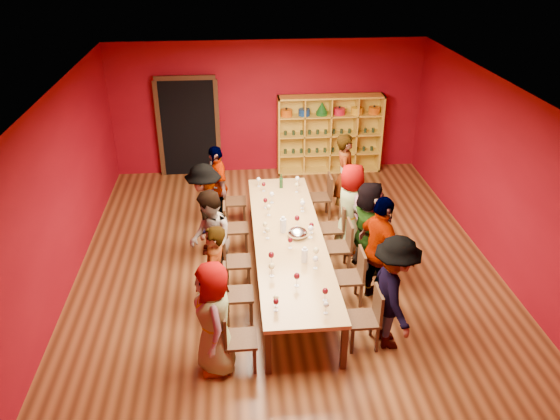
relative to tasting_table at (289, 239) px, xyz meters
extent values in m
cube|color=#4E2A14|center=(0.00, 0.00, -0.71)|extent=(7.10, 9.10, 0.02)
cube|color=maroon|center=(0.00, 4.51, 0.80)|extent=(7.10, 0.02, 3.00)
cube|color=maroon|center=(-3.51, 0.00, 0.80)|extent=(0.02, 9.10, 3.00)
cube|color=maroon|center=(3.51, 0.00, 0.80)|extent=(0.02, 9.10, 3.00)
cube|color=white|center=(0.00, 0.00, 2.31)|extent=(7.10, 9.10, 0.02)
cube|color=#A47C44|center=(0.00, 0.00, 0.02)|extent=(1.10, 4.50, 0.06)
cube|color=black|center=(-0.49, -2.17, -0.35)|extent=(0.08, 0.08, 0.69)
cube|color=black|center=(-0.49, 2.17, -0.35)|extent=(0.08, 0.08, 0.69)
cube|color=black|center=(0.49, -2.17, -0.35)|extent=(0.08, 0.08, 0.69)
cube|color=black|center=(0.49, 2.17, -0.35)|extent=(0.08, 0.08, 0.69)
cube|color=black|center=(-1.80, 4.44, 0.40)|extent=(1.20, 0.14, 2.20)
cube|color=black|center=(-1.80, 4.37, 1.55)|extent=(1.32, 0.06, 0.10)
cube|color=black|center=(-2.45, 4.37, 0.40)|extent=(0.10, 0.06, 2.20)
cube|color=black|center=(-1.15, 4.37, 0.40)|extent=(0.10, 0.06, 2.20)
cube|color=gold|center=(0.22, 4.28, 0.20)|extent=(0.04, 0.40, 1.80)
cube|color=gold|center=(2.58, 4.28, 0.20)|extent=(0.04, 0.40, 1.80)
cube|color=gold|center=(1.40, 4.28, 1.08)|extent=(2.40, 0.40, 0.04)
cube|color=gold|center=(1.40, 4.28, -0.68)|extent=(2.40, 0.40, 0.04)
cube|color=gold|center=(1.40, 4.47, 0.20)|extent=(2.40, 0.02, 1.80)
cube|color=gold|center=(1.40, 4.28, -0.25)|extent=(2.36, 0.38, 0.03)
cube|color=gold|center=(1.40, 4.28, 0.20)|extent=(2.36, 0.38, 0.03)
cube|color=gold|center=(1.40, 4.28, 0.65)|extent=(2.36, 0.38, 0.03)
cube|color=gold|center=(0.80, 4.28, 0.20)|extent=(0.03, 0.38, 1.76)
cube|color=gold|center=(1.40, 4.28, 0.20)|extent=(0.03, 0.38, 1.76)
cube|color=gold|center=(2.00, 4.28, 0.20)|extent=(0.03, 0.38, 1.76)
cylinder|color=#D35D0C|center=(0.40, 4.28, 0.74)|extent=(0.26, 0.26, 0.15)
sphere|color=black|center=(0.40, 4.28, 0.84)|extent=(0.05, 0.05, 0.05)
cylinder|color=navy|center=(0.80, 4.28, 0.74)|extent=(0.26, 0.26, 0.15)
sphere|color=black|center=(0.80, 4.28, 0.84)|extent=(0.05, 0.05, 0.05)
cylinder|color=#165A1E|center=(1.20, 4.28, 0.71)|extent=(0.26, 0.26, 0.08)
cone|color=#165A1E|center=(1.20, 4.28, 0.86)|extent=(0.24, 0.24, 0.22)
cylinder|color=red|center=(1.60, 4.28, 0.74)|extent=(0.26, 0.26, 0.15)
sphere|color=black|center=(1.60, 4.28, 0.84)|extent=(0.05, 0.05, 0.05)
cylinder|color=yellow|center=(2.00, 4.28, 0.74)|extent=(0.26, 0.26, 0.15)
sphere|color=black|center=(2.00, 4.28, 0.84)|extent=(0.05, 0.05, 0.05)
cylinder|color=#D35D0C|center=(2.40, 4.28, 0.74)|extent=(0.26, 0.26, 0.15)
sphere|color=black|center=(2.40, 4.28, 0.84)|extent=(0.05, 0.05, 0.05)
cylinder|color=#1B321F|center=(0.38, 4.28, -0.18)|extent=(0.07, 0.07, 0.10)
cylinder|color=#1B321F|center=(0.56, 4.28, -0.18)|extent=(0.07, 0.07, 0.10)
cylinder|color=#1B321F|center=(0.75, 4.28, -0.18)|extent=(0.07, 0.07, 0.10)
cylinder|color=#1B321F|center=(0.93, 4.28, -0.18)|extent=(0.07, 0.07, 0.10)
cylinder|color=#1B321F|center=(1.12, 4.28, -0.18)|extent=(0.07, 0.07, 0.10)
cylinder|color=#1B321F|center=(1.30, 4.28, -0.18)|extent=(0.07, 0.07, 0.10)
cylinder|color=#1B321F|center=(1.49, 4.28, -0.18)|extent=(0.07, 0.07, 0.10)
cylinder|color=#1B321F|center=(1.67, 4.28, -0.18)|extent=(0.07, 0.07, 0.10)
cylinder|color=#1B321F|center=(1.86, 4.28, -0.18)|extent=(0.07, 0.07, 0.10)
cylinder|color=#1B321F|center=(2.04, 4.28, -0.18)|extent=(0.07, 0.07, 0.10)
cylinder|color=#1B321F|center=(2.23, 4.28, -0.18)|extent=(0.07, 0.07, 0.10)
cylinder|color=#1B321F|center=(2.42, 4.28, -0.18)|extent=(0.07, 0.07, 0.10)
cylinder|color=#1B321F|center=(0.38, 4.28, 0.27)|extent=(0.07, 0.07, 0.10)
cylinder|color=#1B321F|center=(0.56, 4.28, 0.27)|extent=(0.07, 0.07, 0.10)
cylinder|color=#1B321F|center=(0.75, 4.28, 0.27)|extent=(0.07, 0.07, 0.10)
cylinder|color=#1B321F|center=(0.93, 4.28, 0.27)|extent=(0.07, 0.07, 0.10)
cylinder|color=#1B321F|center=(1.12, 4.28, 0.27)|extent=(0.07, 0.07, 0.10)
cylinder|color=#1B321F|center=(1.30, 4.28, 0.27)|extent=(0.07, 0.07, 0.10)
cylinder|color=#1B321F|center=(1.49, 4.28, 0.27)|extent=(0.07, 0.07, 0.10)
cylinder|color=#1B321F|center=(1.67, 4.28, 0.27)|extent=(0.07, 0.07, 0.10)
cylinder|color=#1B321F|center=(1.86, 4.28, 0.27)|extent=(0.07, 0.07, 0.10)
cylinder|color=#1B321F|center=(2.04, 4.28, 0.27)|extent=(0.07, 0.07, 0.10)
cylinder|color=#1B321F|center=(2.23, 4.28, 0.27)|extent=(0.07, 0.07, 0.10)
cylinder|color=#1B321F|center=(2.42, 4.28, 0.27)|extent=(0.07, 0.07, 0.10)
cube|color=black|center=(-0.83, -2.00, -0.27)|extent=(0.42, 0.42, 0.04)
cube|color=black|center=(-1.02, -2.00, -0.03)|extent=(0.04, 0.40, 0.44)
cube|color=black|center=(-1.00, -2.17, -0.49)|extent=(0.04, 0.04, 0.41)
cube|color=black|center=(-0.66, -2.17, -0.49)|extent=(0.04, 0.04, 0.41)
cube|color=black|center=(-1.00, -1.83, -0.49)|extent=(0.04, 0.04, 0.41)
cube|color=black|center=(-0.66, -1.83, -0.49)|extent=(0.04, 0.04, 0.41)
imported|color=#577CB3|center=(-1.15, -2.00, 0.10)|extent=(0.54, 0.83, 1.59)
cube|color=black|center=(-0.83, -1.03, -0.27)|extent=(0.42, 0.42, 0.04)
cube|color=black|center=(-1.02, -1.03, -0.03)|extent=(0.04, 0.40, 0.44)
cube|color=black|center=(-1.00, -1.20, -0.49)|extent=(0.04, 0.04, 0.41)
cube|color=black|center=(-0.66, -1.20, -0.49)|extent=(0.04, 0.04, 0.41)
cube|color=black|center=(-1.00, -0.86, -0.49)|extent=(0.04, 0.04, 0.41)
cube|color=black|center=(-0.66, -0.86, -0.49)|extent=(0.04, 0.04, 0.41)
imported|color=#131B34|center=(-1.16, -1.03, 0.08)|extent=(0.51, 0.64, 1.55)
cube|color=black|center=(-0.83, -0.16, -0.27)|extent=(0.42, 0.42, 0.04)
cube|color=black|center=(-1.02, -0.16, -0.03)|extent=(0.04, 0.40, 0.44)
cube|color=black|center=(-1.00, -0.33, -0.49)|extent=(0.04, 0.04, 0.41)
cube|color=black|center=(-0.66, -0.33, -0.49)|extent=(0.04, 0.04, 0.41)
cube|color=black|center=(-1.00, 0.01, -0.49)|extent=(0.04, 0.04, 0.41)
cube|color=black|center=(-0.66, 0.01, -0.49)|extent=(0.04, 0.04, 0.41)
imported|color=#BC7E8B|center=(-1.23, -0.16, 0.13)|extent=(0.57, 0.87, 1.66)
cube|color=black|center=(-0.83, 0.91, -0.27)|extent=(0.42, 0.42, 0.04)
cube|color=black|center=(-1.02, 0.91, -0.03)|extent=(0.04, 0.40, 0.44)
cube|color=black|center=(-1.00, 0.74, -0.49)|extent=(0.04, 0.04, 0.41)
cube|color=black|center=(-0.66, 0.74, -0.49)|extent=(0.04, 0.04, 0.41)
cube|color=black|center=(-1.00, 1.08, -0.49)|extent=(0.04, 0.04, 0.41)
cube|color=black|center=(-0.66, 1.08, -0.49)|extent=(0.04, 0.04, 0.41)
imported|color=white|center=(-1.34, 0.91, 0.13)|extent=(0.48, 1.08, 1.65)
cube|color=black|center=(-0.83, 1.97, -0.27)|extent=(0.42, 0.42, 0.04)
cube|color=black|center=(-1.02, 1.97, -0.03)|extent=(0.04, 0.40, 0.44)
cube|color=black|center=(-1.00, 1.80, -0.49)|extent=(0.04, 0.04, 0.41)
cube|color=black|center=(-0.66, 1.80, -0.49)|extent=(0.04, 0.04, 0.41)
cube|color=black|center=(-1.00, 2.14, -0.49)|extent=(0.04, 0.04, 0.41)
cube|color=black|center=(-0.66, 2.14, -0.49)|extent=(0.04, 0.04, 0.41)
imported|color=#47474C|center=(-1.16, 1.97, 0.09)|extent=(0.67, 1.01, 1.58)
cube|color=black|center=(0.83, -1.74, -0.27)|extent=(0.42, 0.42, 0.04)
cube|color=black|center=(1.02, -1.74, -0.03)|extent=(0.04, 0.40, 0.44)
cube|color=black|center=(0.66, -1.91, -0.49)|extent=(0.04, 0.04, 0.41)
cube|color=black|center=(1.00, -1.91, -0.49)|extent=(0.04, 0.04, 0.41)
cube|color=black|center=(0.66, -1.57, -0.49)|extent=(0.04, 0.04, 0.41)
cube|color=black|center=(1.00, -1.57, -0.49)|extent=(0.04, 0.04, 0.41)
imported|color=pink|center=(1.22, -1.74, 0.14)|extent=(0.45, 1.08, 1.67)
cube|color=black|center=(0.83, -0.76, -0.27)|extent=(0.42, 0.42, 0.04)
cube|color=black|center=(1.02, -0.76, -0.03)|extent=(0.04, 0.40, 0.44)
cube|color=black|center=(0.66, -0.93, -0.49)|extent=(0.04, 0.04, 0.41)
cube|color=black|center=(1.00, -0.93, -0.49)|extent=(0.04, 0.04, 0.41)
cube|color=black|center=(0.66, -0.59, -0.49)|extent=(0.04, 0.04, 0.41)
cube|color=black|center=(1.00, -0.59, -0.49)|extent=(0.04, 0.04, 0.41)
imported|color=#5479AC|center=(1.28, -0.76, 0.18)|extent=(0.79, 1.13, 1.76)
cube|color=black|center=(0.83, 0.12, -0.27)|extent=(0.42, 0.42, 0.04)
cube|color=black|center=(1.02, 0.12, -0.03)|extent=(0.04, 0.40, 0.44)
cube|color=black|center=(0.66, -0.05, -0.49)|extent=(0.04, 0.04, 0.41)
cube|color=black|center=(1.00, -0.05, -0.49)|extent=(0.04, 0.04, 0.41)
cube|color=black|center=(0.66, 0.29, -0.49)|extent=(0.04, 0.04, 0.41)
cube|color=black|center=(1.00, 0.29, -0.49)|extent=(0.04, 0.04, 0.41)
imported|color=silver|center=(1.32, 0.12, 0.10)|extent=(0.80, 1.53, 1.59)
cube|color=black|center=(0.83, 0.77, -0.27)|extent=(0.42, 0.42, 0.04)
cube|color=black|center=(1.02, 0.77, -0.03)|extent=(0.04, 0.40, 0.44)
cube|color=black|center=(0.66, 0.60, -0.49)|extent=(0.04, 0.04, 0.41)
cube|color=black|center=(1.00, 0.60, -0.49)|extent=(0.04, 0.04, 0.41)
cube|color=black|center=(0.66, 0.94, -0.49)|extent=(0.04, 0.04, 0.41)
cube|color=black|center=(1.00, 0.94, -0.49)|extent=(0.04, 0.04, 0.41)
imported|color=#141B39|center=(1.16, 0.77, 0.11)|extent=(0.56, 0.85, 1.62)
cube|color=black|center=(0.83, 2.00, -0.27)|extent=(0.42, 0.42, 0.04)
cube|color=black|center=(1.02, 2.00, -0.03)|extent=(0.04, 0.40, 0.44)
cube|color=black|center=(0.66, 1.83, -0.49)|extent=(0.04, 0.04, 0.41)
cube|color=black|center=(1.00, 1.83, -0.49)|extent=(0.04, 0.04, 0.41)
cube|color=black|center=(0.66, 2.17, -0.49)|extent=(0.04, 0.04, 0.41)
cube|color=black|center=(1.00, 2.17, -0.49)|extent=(0.04, 0.04, 0.41)
imported|color=#141B39|center=(1.31, 2.00, 0.16)|extent=(0.58, 0.71, 1.72)
cylinder|color=white|center=(-0.37, 1.93, 0.05)|extent=(0.06, 0.06, 0.01)
cylinder|color=white|center=(-0.37, 1.93, 0.11)|extent=(0.01, 0.01, 0.10)
ellipsoid|color=white|center=(-0.37, 1.93, 0.20)|extent=(0.08, 0.08, 0.09)
cylinder|color=white|center=(0.34, 0.96, 0.05)|extent=(0.06, 0.06, 0.01)
cylinder|color=white|center=(0.34, 0.96, 0.11)|extent=(0.01, 0.01, 0.11)
ellipsoid|color=beige|center=(0.34, 0.96, 0.20)|extent=(0.08, 0.08, 0.09)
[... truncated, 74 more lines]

